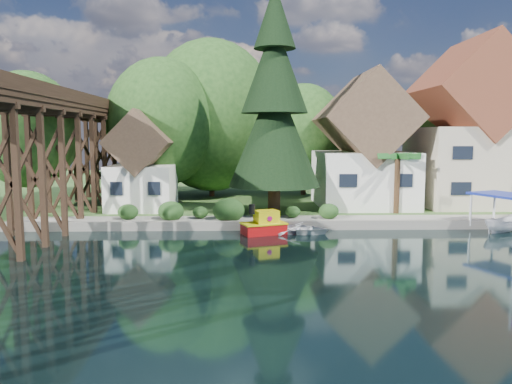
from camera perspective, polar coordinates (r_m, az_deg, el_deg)
ground at (r=26.04m, az=5.24°, el=-7.63°), size 140.00×140.00×0.00m
bank at (r=59.46m, az=1.36°, el=0.58°), size 140.00×52.00×0.50m
seawall at (r=34.35m, az=10.31°, el=-3.74°), size 60.00×0.40×0.62m
promenade at (r=36.02m, az=13.01°, el=-2.97°), size 50.00×2.60×0.06m
trestle_bridge at (r=32.91m, az=-24.82°, el=4.16°), size 4.12×44.18×9.30m
house_left at (r=42.30m, az=12.20°, el=4.70°), size 7.64×8.64×11.02m
house_center at (r=45.73m, az=23.17°, el=6.05°), size 8.65×9.18×13.89m
shed at (r=40.44m, az=-12.94°, el=2.75°), size 5.09×5.40×7.85m
bg_trees at (r=46.51m, az=3.44°, el=7.62°), size 49.90×13.30×10.57m
shrubs at (r=34.74m, az=-4.12°, el=-2.00°), size 15.76×2.47×1.70m
conifer at (r=37.30m, az=2.13°, el=9.90°), size 6.81×6.81×16.76m
palm_tree at (r=38.80m, az=15.89°, el=3.78°), size 3.51×3.51×4.79m
tugboat at (r=32.20m, az=0.96°, el=-3.77°), size 3.16×2.38×2.04m
boat_white_a at (r=32.65m, az=5.17°, el=-4.06°), size 4.28×3.55×0.77m
boat_canopy at (r=36.47m, az=26.50°, el=-2.47°), size 4.04×4.71×2.55m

